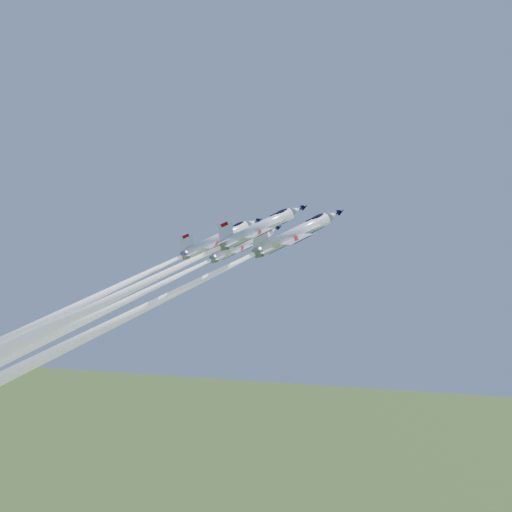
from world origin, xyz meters
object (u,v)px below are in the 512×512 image
(jet_lead, at_px, (190,286))
(jet_right, at_px, (171,270))
(jet_slot, at_px, (116,287))
(jet_left, at_px, (158,285))

(jet_lead, xyz_separation_m, jet_right, (-0.33, -5.92, 2.37))
(jet_slot, bearing_deg, jet_right, 69.26)
(jet_lead, height_order, jet_left, jet_lead)
(jet_right, xyz_separation_m, jet_slot, (-7.90, -2.79, -2.60))
(jet_lead, relative_size, jet_right, 1.26)
(jet_lead, relative_size, jet_slot, 1.16)
(jet_left, xyz_separation_m, jet_slot, (-1.60, -10.11, -0.22))
(jet_slot, bearing_deg, jet_left, 130.82)
(jet_left, distance_m, jet_slot, 10.24)
(jet_lead, distance_m, jet_slot, 11.98)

